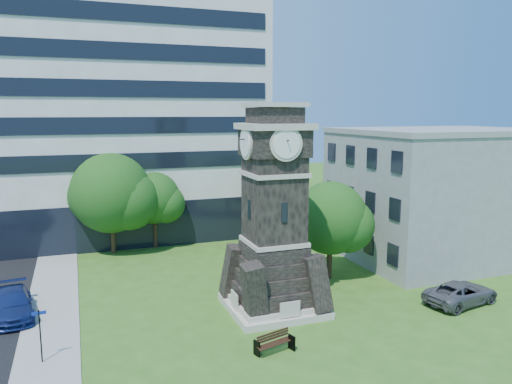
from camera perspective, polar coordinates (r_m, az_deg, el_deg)
name	(u,v)px	position (r m, az deg, el deg)	size (l,w,h in m)	color
ground	(236,330)	(28.15, -2.29, -15.44)	(160.00, 160.00, 0.00)	#345919
sidewalk	(51,318)	(31.69, -22.34, -13.21)	(3.00, 70.00, 0.06)	gray
clock_tower	(274,223)	(29.22, 2.05, -3.58)	(5.40, 5.40, 12.22)	beige
office_tall	(121,85)	(50.51, -15.18, 11.68)	(26.20, 15.11, 28.60)	white
office_low	(440,193)	(43.14, 20.25, -0.10)	(15.20, 12.20, 10.40)	#949799
car_street_north	(13,304)	(32.64, -26.05, -11.43)	(2.12, 5.21, 1.51)	navy
car_east_lot	(461,293)	(33.76, 22.40, -10.61)	(2.32, 5.02, 1.40)	#57575C
park_bench	(274,342)	(25.58, 2.07, -16.76)	(1.96, 0.52, 1.01)	black
street_sign	(40,330)	(26.13, -23.45, -14.27)	(0.64, 0.06, 2.65)	black
tree_nw	(112,195)	(42.92, -16.10, -0.38)	(7.29, 6.63, 8.40)	#332114
tree_nc	(155,200)	(43.83, -11.48, -0.89)	(4.91, 4.47, 6.63)	#332114
tree_ne	(275,191)	(43.45, 2.23, 0.08)	(5.51, 5.01, 7.59)	#332114
tree_east	(331,220)	(35.41, 8.59, -3.22)	(5.67, 5.15, 6.95)	#332114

